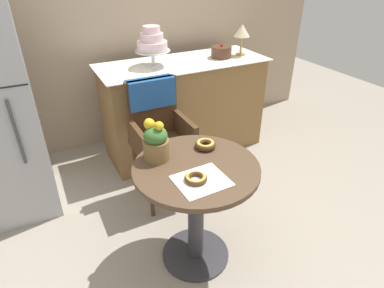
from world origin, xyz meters
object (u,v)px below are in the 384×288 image
object	(u,v)px
flower_vase	(156,142)
round_layer_cake	(221,52)
donut_mid	(205,144)
tiered_cake_stand	(152,43)
cafe_table	(196,195)
table_lamp	(242,32)
donut_front	(196,178)
wicker_chair	(157,122)

from	to	relation	value
flower_vase	round_layer_cake	size ratio (longest dim) A/B	1.27
donut_mid	tiered_cake_stand	distance (m)	1.21
cafe_table	tiered_cake_stand	bearing A→B (deg)	78.64
round_layer_cake	table_lamp	size ratio (longest dim) A/B	0.67
table_lamp	donut_mid	bearing A→B (deg)	-132.08
cafe_table	donut_front	size ratio (longest dim) A/B	5.92
cafe_table	tiered_cake_stand	xyz separation A→B (m)	(0.26, 1.30, 0.59)
cafe_table	donut_front	world-z (taller)	donut_front
tiered_cake_stand	table_lamp	xyz separation A→B (m)	(0.88, -0.04, 0.02)
donut_mid	table_lamp	xyz separation A→B (m)	(1.00, 1.11, 0.37)
donut_front	round_layer_cake	distance (m)	1.73
cafe_table	round_layer_cake	size ratio (longest dim) A/B	3.77
wicker_chair	tiered_cake_stand	world-z (taller)	tiered_cake_stand
cafe_table	donut_mid	bearing A→B (deg)	46.62
wicker_chair	donut_mid	bearing A→B (deg)	-88.47
wicker_chair	donut_mid	distance (m)	0.63
cafe_table	wicker_chair	world-z (taller)	wicker_chair
wicker_chair	donut_front	bearing A→B (deg)	-103.93
round_layer_cake	table_lamp	world-z (taller)	table_lamp
table_lamp	tiered_cake_stand	bearing A→B (deg)	177.22
flower_vase	tiered_cake_stand	distance (m)	1.23
donut_mid	table_lamp	bearing A→B (deg)	47.92
wicker_chair	donut_front	distance (m)	0.90
wicker_chair	table_lamp	world-z (taller)	table_lamp
flower_vase	table_lamp	world-z (taller)	table_lamp
flower_vase	round_layer_cake	bearing A→B (deg)	44.94
cafe_table	table_lamp	distance (m)	1.80
donut_mid	cafe_table	bearing A→B (deg)	-133.38
wicker_chair	table_lamp	size ratio (longest dim) A/B	3.35
cafe_table	round_layer_cake	world-z (taller)	round_layer_cake
tiered_cake_stand	cafe_table	bearing A→B (deg)	-101.36
tiered_cake_stand	table_lamp	bearing A→B (deg)	-2.78
donut_mid	flower_vase	distance (m)	0.32
cafe_table	flower_vase	bearing A→B (deg)	133.88
wicker_chair	donut_mid	world-z (taller)	wicker_chair
flower_vase	donut_mid	bearing A→B (deg)	-4.68
donut_mid	tiered_cake_stand	size ratio (longest dim) A/B	0.38
donut_front	table_lamp	world-z (taller)	table_lamp
donut_front	flower_vase	bearing A→B (deg)	108.69
donut_mid	table_lamp	distance (m)	1.54
round_layer_cake	donut_front	bearing A→B (deg)	-125.64
wicker_chair	round_layer_cake	bearing A→B (deg)	24.84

